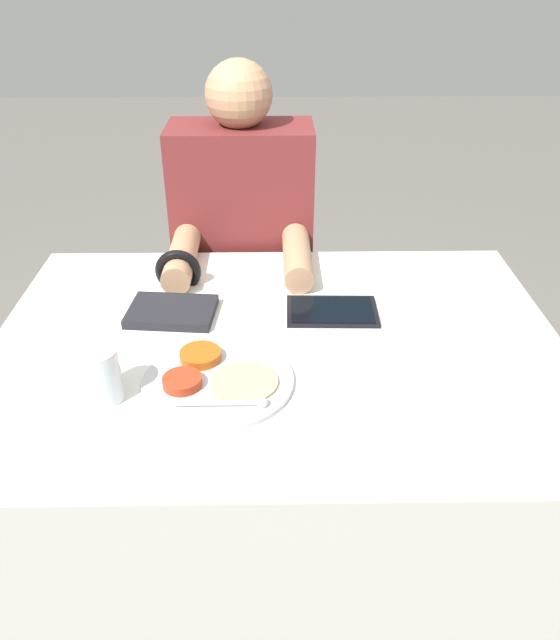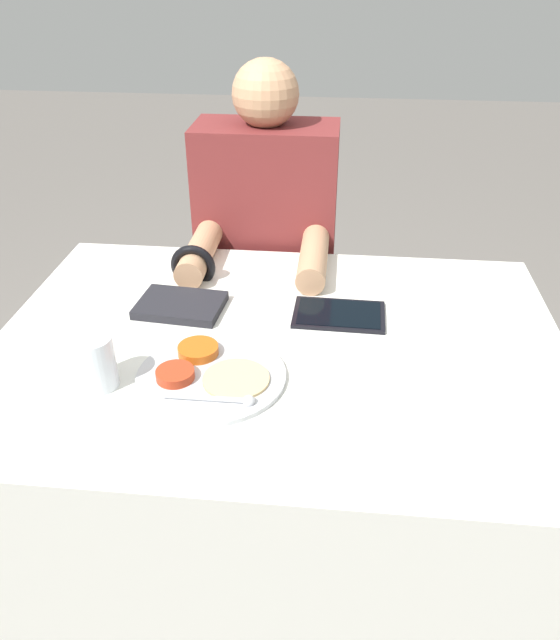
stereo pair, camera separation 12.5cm
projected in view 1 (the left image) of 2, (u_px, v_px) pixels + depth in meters
The scene contains 7 objects.
ground_plane at pixel (278, 578), 1.69m from camera, with size 12.00×12.00×0.00m, color #605B56.
dining_table at pixel (277, 476), 1.49m from camera, with size 1.18×0.86×0.77m.
thali_tray at pixel (216, 379), 1.17m from camera, with size 0.28×0.28×0.03m.
red_notebook at pixel (172, 312), 1.37m from camera, with size 0.20×0.15×0.02m.
tablet_device at pixel (332, 311), 1.39m from camera, with size 0.20×0.14×0.01m.
person_diner at pixel (245, 293), 1.86m from camera, with size 0.39×0.47×1.23m.
drinking_glass at pixel (99, 374), 1.10m from camera, with size 0.08×0.08×0.10m.
Camera 1 is at (-0.01, -1.07, 1.48)m, focal length 35.00 mm.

